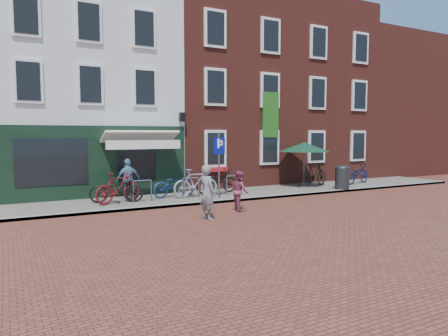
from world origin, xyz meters
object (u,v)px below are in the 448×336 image
bicycle_3 (196,183)px  bicycle_6 (357,174)px  bicycle_2 (174,184)px  bicycle_4 (217,181)px  litter_bin (342,176)px  bicycle_0 (116,189)px  woman (207,192)px  bicycle_1 (118,188)px  bicycle_5 (314,174)px  boy (240,191)px  parasol (304,145)px  cafe_person (128,179)px  parking_sign (219,156)px

bicycle_3 → bicycle_6: size_ratio=0.97×
bicycle_2 → bicycle_4: bearing=-98.7°
litter_bin → bicycle_0: size_ratio=0.61×
woman → bicycle_1: woman is taller
bicycle_6 → woman: bearing=95.5°
bicycle_5 → woman: bearing=105.2°
boy → bicycle_1: 4.55m
parasol → bicycle_3: (-5.98, -0.53, -1.45)m
parasol → bicycle_4: size_ratio=1.23×
litter_bin → cafe_person: bearing=170.7°
parking_sign → bicycle_0: 4.16m
litter_bin → parking_sign: parking_sign is taller
bicycle_1 → bicycle_4: 4.45m
bicycle_0 → bicycle_6: size_ratio=1.00×
bicycle_5 → bicycle_4: bearing=76.3°
parasol → bicycle_5: bearing=-0.8°
parasol → bicycle_2: 6.89m
cafe_person → bicycle_0: size_ratio=0.81×
parking_sign → bicycle_3: 1.49m
boy → bicycle_6: 9.38m
parking_sign → bicycle_4: size_ratio=1.33×
bicycle_3 → parking_sign: bearing=-130.0°
bicycle_0 → woman: bearing=-138.9°
boy → bicycle_6: boy is taller
woman → cafe_person: size_ratio=1.06×
parking_sign → bicycle_6: (8.49, 0.85, -1.19)m
parking_sign → bicycle_6: bearing=5.7°
parking_sign → bicycle_0: size_ratio=1.33×
bicycle_0 → bicycle_2: 2.44m
bicycle_4 → bicycle_6: bearing=-97.5°
woman → parasol: bearing=-70.0°
litter_bin → bicycle_3: (-7.04, 0.95, -0.04)m
parking_sign → parasol: 5.38m
woman → bicycle_0: size_ratio=0.86×
bicycle_4 → boy: bearing=161.0°
litter_bin → parasol: (-1.06, 1.48, 1.40)m
bicycle_0 → bicycle_2: bearing=-68.3°
cafe_person → bicycle_2: 1.89m
bicycle_5 → cafe_person: bearing=76.3°
litter_bin → parking_sign: size_ratio=0.46×
boy → bicycle_2: 3.57m
parking_sign → bicycle_1: size_ratio=1.37×
bicycle_4 → bicycle_0: bearing=90.3°
parking_sign → bicycle_5: 6.12m
litter_bin → woman: bearing=-161.6°
parking_sign → bicycle_1: parking_sign is taller
litter_bin → bicycle_6: litter_bin is taller
litter_bin → parking_sign: bearing=177.2°
bicycle_4 → bicycle_5: size_ratio=1.03×
parking_sign → bicycle_3: bearing=138.8°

